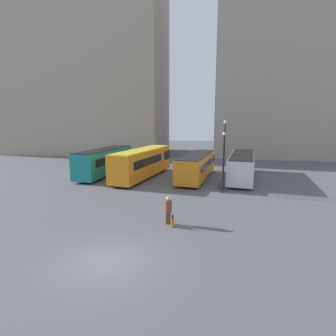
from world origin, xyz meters
The scene contains 12 objects.
ground_plane centered at (0.00, 0.00, 0.00)m, with size 160.00×160.00×0.00m, color #56565B.
building_block_left centered at (-20.95, 41.77, 18.75)m, with size 31.67×15.94×37.49m.
building_block_right centered at (15.82, 41.77, 17.30)m, with size 21.40×13.23×34.61m.
bus_0 centered at (-8.11, 19.31, 1.72)m, with size 3.24×11.06×3.17m.
bus_1 centered at (-3.10, 18.44, 1.80)m, with size 4.46×11.99×3.30m.
bus_2 centered at (3.08, 18.91, 1.52)m, with size 4.05×10.92×2.78m.
bus_3 centered at (8.13, 19.75, 1.53)m, with size 4.14×11.76×2.80m.
traveler centered at (2.07, 4.90, 1.07)m, with size 0.55×0.55×1.80m.
suitcase centered at (2.41, 4.51, 0.28)m, with size 0.27×0.35×0.79m.
lamp_post_0 centered at (5.71, 12.97, 3.24)m, with size 0.28×0.28×5.48m.
lamp_post_1 centered at (5.81, 13.73, 3.76)m, with size 0.28×0.28×6.49m.
trash_bin centered at (5.70, 14.18, 0.42)m, with size 0.52×0.52×0.85m.
Camera 1 is at (4.66, -10.63, 6.38)m, focal length 28.00 mm.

